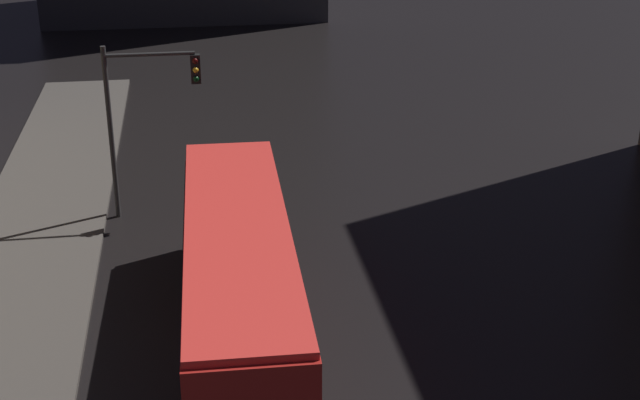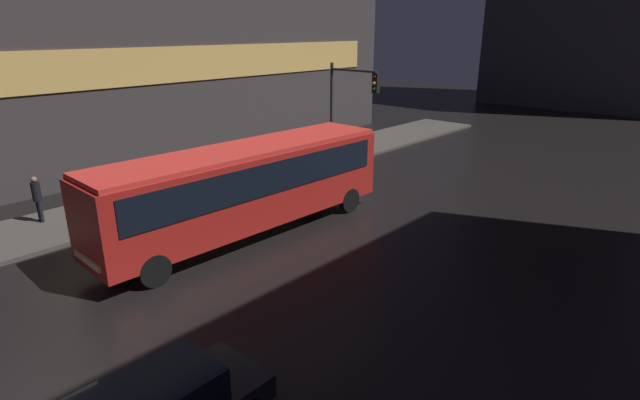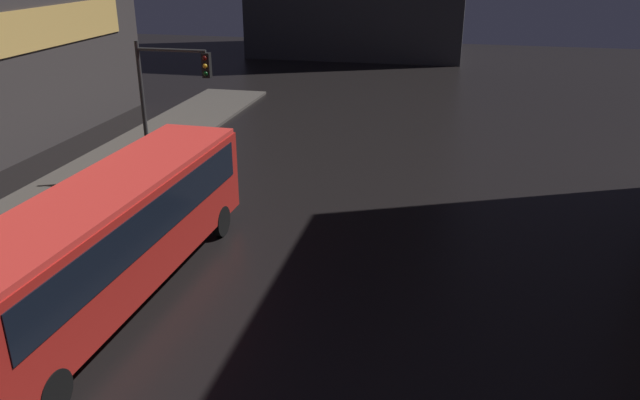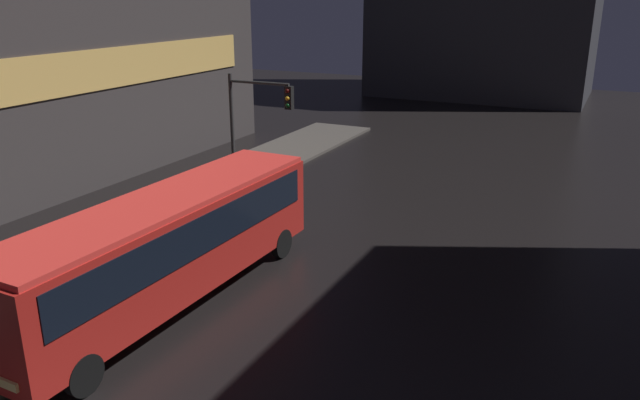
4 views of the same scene
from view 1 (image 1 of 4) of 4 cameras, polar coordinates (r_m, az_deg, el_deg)
sidewalk_left at (r=23.35m, az=-19.61°, el=-8.34°), size 4.00×48.00×0.15m
bus_near at (r=20.97m, az=-5.23°, el=-4.60°), size 2.73×11.62×3.27m
traffic_light_main at (r=28.18m, az=-11.27°, el=6.13°), size 2.95×0.35×5.57m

